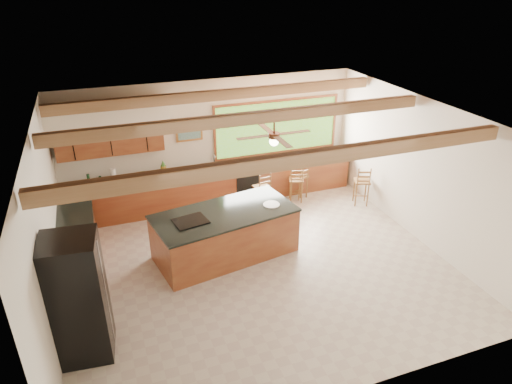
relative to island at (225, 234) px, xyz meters
name	(u,v)px	position (x,y,z in m)	size (l,w,h in m)	color
ground	(258,265)	(0.48, -0.60, -0.49)	(7.20, 7.20, 0.00)	#BFB39E
room_shell	(238,150)	(0.32, 0.05, 1.72)	(7.27, 6.54, 3.02)	beige
counter_run	(188,197)	(-0.34, 1.92, -0.02)	(7.12, 3.10, 1.25)	brown
island	(225,234)	(0.00, 0.00, 0.00)	(2.98, 1.78, 0.99)	brown
refrigerator	(78,299)	(-2.74, -1.81, 0.51)	(0.85, 0.83, 2.00)	black
bar_stool_a	(263,189)	(1.37, 1.46, 0.11)	(0.40, 0.40, 1.02)	brown
bar_stool_b	(297,181)	(2.35, 1.65, 0.08)	(0.44, 0.44, 0.96)	brown
bar_stool_c	(300,177)	(2.51, 1.80, 0.08)	(0.44, 0.44, 0.97)	brown
bar_stool_d	(363,182)	(3.78, 0.95, 0.11)	(0.47, 0.47, 1.02)	brown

